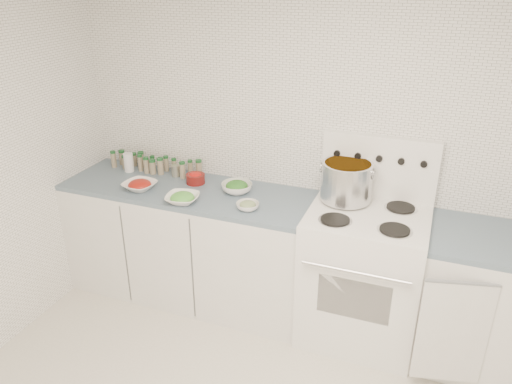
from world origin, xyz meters
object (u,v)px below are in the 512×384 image
bowl_tomato (140,185)px  bowl_snowpea (182,198)px  stock_pot (347,180)px  stove (363,272)px

bowl_tomato → bowl_snowpea: 0.40m
stock_pot → bowl_tomato: 1.47m
stove → bowl_tomato: bearing=-175.4°
stock_pot → bowl_tomato: (-1.43, -0.27, -0.15)m
stove → stock_pot: (-0.18, 0.14, 0.59)m
stove → stock_pot: size_ratio=3.81×
stock_pot → bowl_snowpea: (-1.04, -0.35, -0.15)m
stock_pot → bowl_snowpea: 1.11m
stock_pot → bowl_tomato: bearing=-169.4°
stock_pot → bowl_snowpea: bearing=-161.4°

